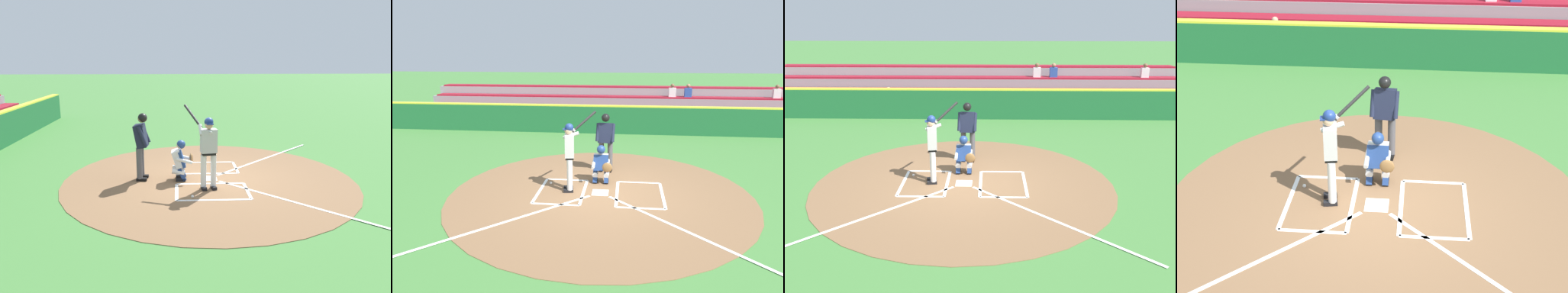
# 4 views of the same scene
# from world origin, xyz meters

# --- Properties ---
(ground_plane) EXTENTS (120.00, 120.00, 0.00)m
(ground_plane) POSITION_xyz_m (0.00, 0.00, 0.00)
(ground_plane) COLOR #427A38
(dirt_circle) EXTENTS (8.00, 8.00, 0.01)m
(dirt_circle) POSITION_xyz_m (0.00, 0.00, 0.01)
(dirt_circle) COLOR brown
(dirt_circle) RESTS_ON ground
(home_plate_and_chalk) EXTENTS (7.93, 4.91, 0.01)m
(home_plate_and_chalk) POSITION_xyz_m (0.00, 0.88, 0.01)
(home_plate_and_chalk) COLOR white
(home_plate_and_chalk) RESTS_ON dirt_circle
(batter) EXTENTS (0.87, 0.84, 2.13)m
(batter) POSITION_xyz_m (0.83, -0.09, 1.10)
(batter) COLOR white
(batter) RESTS_ON ground
(catcher) EXTENTS (0.59, 0.60, 1.13)m
(catcher) POSITION_xyz_m (0.03, -0.79, 0.59)
(catcher) COLOR black
(catcher) RESTS_ON ground
(plate_umpire) EXTENTS (0.60, 0.45, 1.86)m
(plate_umpire) POSITION_xyz_m (-0.02, -1.85, 1.08)
(plate_umpire) COLOR #4C4C51
(plate_umpire) RESTS_ON ground
(baseball) EXTENTS (0.07, 0.07, 0.07)m
(baseball) POSITION_xyz_m (1.46, -0.51, 0.04)
(baseball) COLOR white
(baseball) RESTS_ON ground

